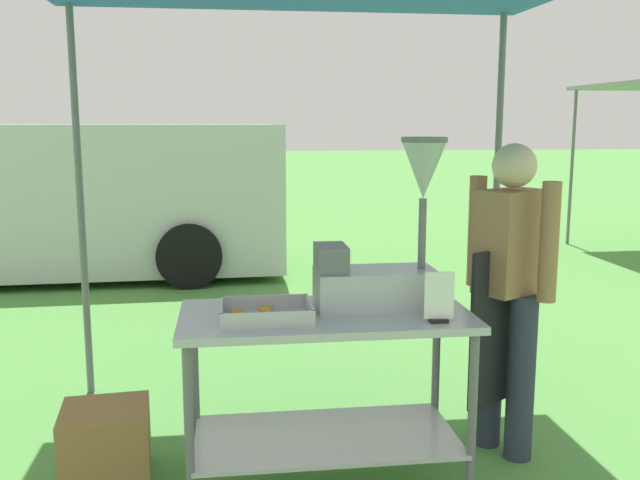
# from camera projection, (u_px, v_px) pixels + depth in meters

# --- Properties ---
(ground_plane) EXTENTS (70.00, 70.00, 0.00)m
(ground_plane) POSITION_uv_depth(u_px,v_px,m) (259.00, 273.00, 8.01)
(ground_plane) COLOR #519342
(donut_cart) EXTENTS (1.33, 0.65, 0.85)m
(donut_cart) POSITION_uv_depth(u_px,v_px,m) (326.00, 361.00, 3.22)
(donut_cart) COLOR #B7B7BC
(donut_cart) RESTS_ON ground
(donut_tray) EXTENTS (0.40, 0.30, 0.07)m
(donut_tray) POSITION_uv_depth(u_px,v_px,m) (266.00, 315.00, 3.07)
(donut_tray) COLOR #B7B7BC
(donut_tray) RESTS_ON donut_cart
(donut_fryer) EXTENTS (0.61, 0.28, 0.79)m
(donut_fryer) POSITION_uv_depth(u_px,v_px,m) (385.00, 254.00, 3.25)
(donut_fryer) COLOR #B7B7BC
(donut_fryer) RESTS_ON donut_cart
(menu_sign) EXTENTS (0.13, 0.05, 0.22)m
(menu_sign) POSITION_uv_depth(u_px,v_px,m) (439.00, 301.00, 3.02)
(menu_sign) COLOR black
(menu_sign) RESTS_ON donut_cart
(vendor) EXTENTS (0.45, 0.50, 1.61)m
(vendor) POSITION_uv_depth(u_px,v_px,m) (508.00, 284.00, 3.54)
(vendor) COLOR #2D3347
(vendor) RESTS_ON ground
(supply_crate) EXTENTS (0.44, 0.42, 0.36)m
(supply_crate) POSITION_uv_depth(u_px,v_px,m) (106.00, 444.00, 3.36)
(supply_crate) COLOR olive
(supply_crate) RESTS_ON ground
(van_silver) EXTENTS (5.41, 2.21, 1.69)m
(van_silver) POSITION_uv_depth(u_px,v_px,m) (39.00, 197.00, 7.85)
(van_silver) COLOR #BCBCC1
(van_silver) RESTS_ON ground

